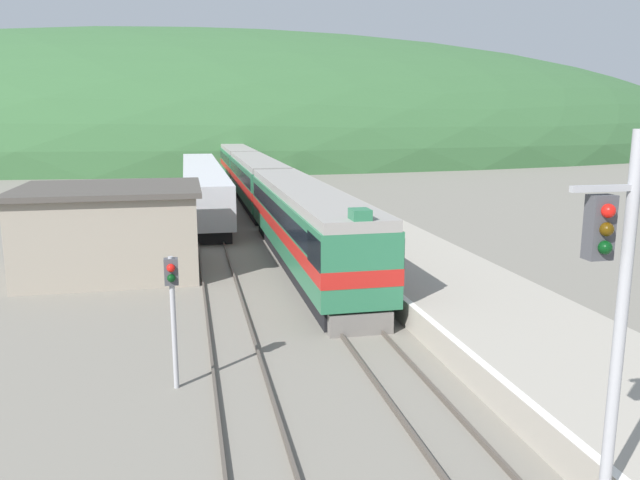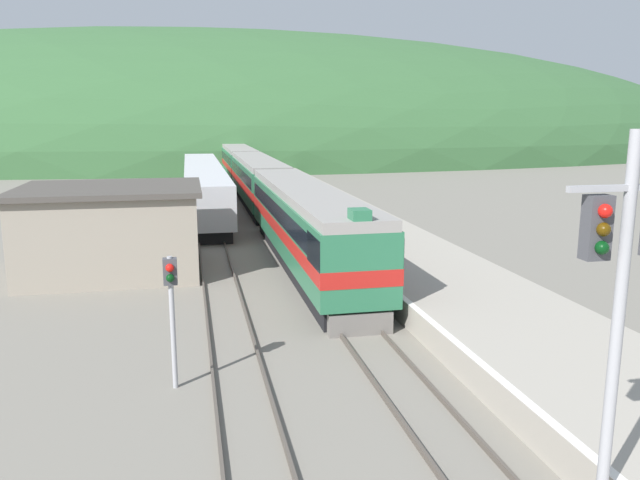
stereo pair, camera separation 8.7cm
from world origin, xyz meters
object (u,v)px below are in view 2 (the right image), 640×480
object	(u,v)px
carriage_second	(258,180)
carriage_third	(238,162)
carriage_fourth	(227,152)
signal_post_siding	(171,295)
signal_mast_main	(622,285)
express_train_lead_car	(306,224)
siding_train	(204,186)

from	to	relation	value
carriage_second	carriage_third	size ratio (longest dim) A/B	1.00
carriage_third	carriage_fourth	world-z (taller)	same
carriage_fourth	signal_post_siding	distance (m)	74.94
signal_post_siding	carriage_fourth	bearing A→B (deg)	85.34
signal_mast_main	signal_post_siding	distance (m)	11.03
express_train_lead_car	carriage_second	xyz separation A→B (m)	(0.00, 21.19, -0.01)
carriage_fourth	siding_train	world-z (taller)	carriage_fourth
express_train_lead_car	signal_mast_main	size ratio (longest dim) A/B	2.92
carriage_third	carriage_fourth	size ratio (longest dim) A/B	1.00
siding_train	carriage_third	bearing A→B (deg)	77.80
carriage_fourth	signal_mast_main	world-z (taller)	signal_mast_main
carriage_third	siding_train	xyz separation A→B (m)	(-4.36, -20.16, -0.37)
carriage_third	signal_mast_main	size ratio (longest dim) A/B	2.72
carriage_third	carriage_fourth	distance (m)	20.25
carriage_second	express_train_lead_car	bearing A→B (deg)	-90.00
carriage_fourth	siding_train	distance (m)	40.64
carriage_fourth	signal_post_siding	bearing A→B (deg)	-94.66
siding_train	signal_post_siding	world-z (taller)	signal_post_siding
express_train_lead_car	carriage_fourth	distance (m)	61.69
signal_mast_main	carriage_fourth	bearing A→B (deg)	90.84
carriage_third	siding_train	size ratio (longest dim) A/B	0.62
signal_mast_main	signal_post_siding	xyz separation A→B (m)	(-7.31, 8.02, -2.01)
carriage_second	siding_train	distance (m)	4.37
siding_train	signal_mast_main	distance (m)	42.76
carriage_third	carriage_fourth	bearing A→B (deg)	90.00
carriage_second	signal_mast_main	bearing A→B (deg)	-88.35
express_train_lead_car	carriage_second	size ratio (longest dim) A/B	1.07
carriage_third	carriage_fourth	xyz separation A→B (m)	(0.00, 20.25, 0.00)
carriage_second	signal_post_siding	xyz separation A→B (m)	(-6.09, -34.20, 0.52)
signal_post_siding	siding_train	bearing A→B (deg)	87.10
signal_post_siding	express_train_lead_car	bearing A→B (deg)	64.90
carriage_fourth	signal_post_siding	size ratio (longest dim) A/B	5.25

